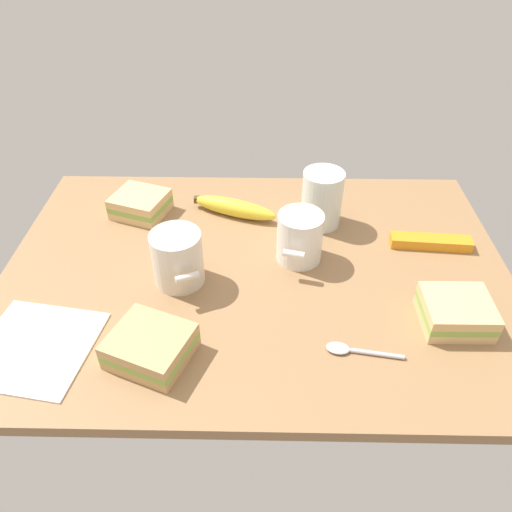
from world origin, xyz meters
The scene contains 11 objects.
tabletop centered at (0.00, 0.00, 1.00)cm, with size 90.00×64.00×2.00cm, color #936D47.
coffee_mug_black centered at (-7.71, -3.37, 6.78)cm, with size 8.12×10.44×9.29cm.
coffee_mug_milky centered at (13.10, 3.12, 6.98)cm, with size 8.65×10.94×9.68cm.
sandwich_main centered at (-31.34, 12.23, 4.20)cm, with size 10.42×9.39×4.40cm.
sandwich_side centered at (14.92, 19.97, 4.20)cm, with size 13.89×13.28×4.40cm.
sandwich_extra centered at (23.87, -17.27, 4.20)cm, with size 12.52×11.91×4.40cm.
glass_of_milk centered at (-12.52, -14.68, 7.06)cm, with size 7.92×7.92×11.24cm.
banana centered at (4.74, -16.92, 3.79)cm, with size 18.00×9.55×3.58cm.
spoon centered at (-14.57, 18.61, 2.38)cm, with size 11.54×3.35×0.80cm.
snack_bar centered at (-32.65, -7.23, 3.00)cm, with size 14.83×3.21×2.00cm, color orange.
paper_napkin centered at (32.82, 18.71, 2.15)cm, with size 16.89×16.89×0.30cm, color white.
Camera 1 is at (-1.25, 66.51, 59.24)cm, focal length 34.53 mm.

